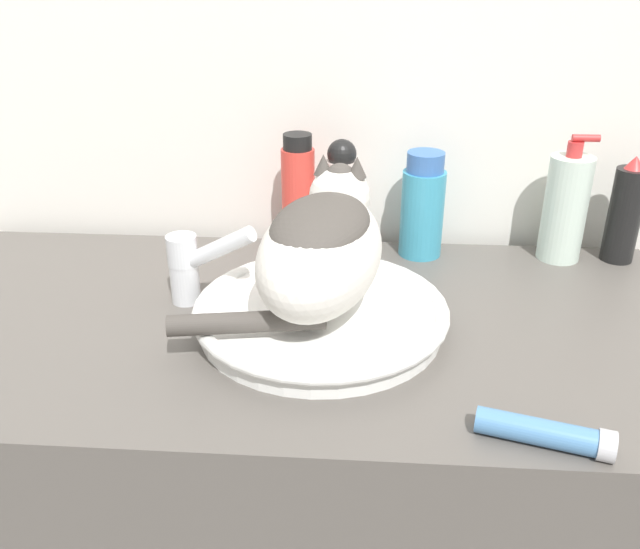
# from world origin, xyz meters

# --- Properties ---
(wall_back) EXTENTS (8.00, 0.05, 2.40)m
(wall_back) POSITION_xyz_m (0.00, 0.64, 1.20)
(wall_back) COLOR silver
(wall_back) RESTS_ON ground_plane
(vanity_counter) EXTENTS (1.21, 0.59, 0.83)m
(vanity_counter) POSITION_xyz_m (0.00, 0.29, 0.41)
(vanity_counter) COLOR #56514C
(vanity_counter) RESTS_ON ground_plane
(sink_basin) EXTENTS (0.36, 0.36, 0.04)m
(sink_basin) POSITION_xyz_m (0.06, 0.27, 0.85)
(sink_basin) COLOR white
(sink_basin) RESTS_ON vanity_counter
(cat) EXTENTS (0.29, 0.31, 0.18)m
(cat) POSITION_xyz_m (0.06, 0.28, 0.95)
(cat) COLOR silver
(cat) RESTS_ON sink_basin
(faucet) EXTENTS (0.14, 0.07, 0.14)m
(faucet) POSITION_xyz_m (-0.14, 0.33, 0.89)
(faucet) COLOR silver
(faucet) RESTS_ON vanity_counter
(mouthwash_bottle) EXTENTS (0.07, 0.07, 0.18)m
(mouthwash_bottle) POSITION_xyz_m (0.21, 0.54, 0.91)
(mouthwash_bottle) COLOR teal
(mouthwash_bottle) RESTS_ON vanity_counter
(hairspray_can_black) EXTENTS (0.05, 0.05, 0.18)m
(hairspray_can_black) POSITION_xyz_m (0.55, 0.54, 0.91)
(hairspray_can_black) COLOR black
(hairspray_can_black) RESTS_ON vanity_counter
(soap_pump_bottle) EXTENTS (0.07, 0.07, 0.22)m
(soap_pump_bottle) POSITION_xyz_m (0.45, 0.54, 0.92)
(soap_pump_bottle) COLOR silver
(soap_pump_bottle) RESTS_ON vanity_counter
(lotion_bottle_white) EXTENTS (0.05, 0.05, 0.20)m
(lotion_bottle_white) POSITION_xyz_m (0.07, 0.54, 0.93)
(lotion_bottle_white) COLOR silver
(lotion_bottle_white) RESTS_ON vanity_counter
(shampoo_bottle_tall) EXTENTS (0.06, 0.06, 0.21)m
(shampoo_bottle_tall) POSITION_xyz_m (0.00, 0.54, 0.93)
(shampoo_bottle_tall) COLOR #DB3D33
(shampoo_bottle_tall) RESTS_ON vanity_counter
(cream_tube) EXTENTS (0.15, 0.07, 0.03)m
(cream_tube) POSITION_xyz_m (0.32, 0.04, 0.84)
(cream_tube) COLOR #4C7FB2
(cream_tube) RESTS_ON vanity_counter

